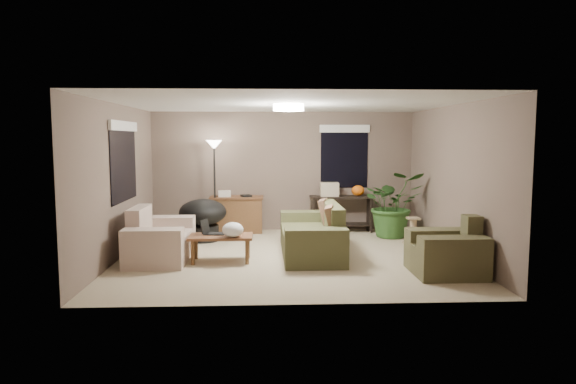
{
  "coord_description": "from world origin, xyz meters",
  "views": [
    {
      "loc": [
        -0.39,
        -8.35,
        1.95
      ],
      "look_at": [
        0.0,
        0.2,
        1.05
      ],
      "focal_mm": 32.0,
      "sensor_mm": 36.0,
      "label": 1
    }
  ],
  "objects_px": {
    "coffee_table": "(221,239)",
    "console_table": "(341,211)",
    "cat_scratching_post": "(413,233)",
    "armchair": "(447,254)",
    "floor_lamp": "(214,156)",
    "main_sofa": "(313,237)",
    "loveseat": "(159,241)",
    "papasan_chair": "(203,217)",
    "houseplant": "(393,211)",
    "desk": "(237,214)"
  },
  "relations": [
    {
      "from": "loveseat",
      "to": "armchair",
      "type": "xyz_separation_m",
      "value": [
        4.33,
        -1.12,
        0.0
      ]
    },
    {
      "from": "coffee_table",
      "to": "floor_lamp",
      "type": "bearing_deg",
      "value": 97.61
    },
    {
      "from": "desk",
      "to": "floor_lamp",
      "type": "relative_size",
      "value": 0.58
    },
    {
      "from": "armchair",
      "to": "papasan_chair",
      "type": "xyz_separation_m",
      "value": [
        -3.8,
        2.59,
        0.17
      ]
    },
    {
      "from": "coffee_table",
      "to": "cat_scratching_post",
      "type": "xyz_separation_m",
      "value": [
        3.43,
        1.17,
        -0.14
      ]
    },
    {
      "from": "main_sofa",
      "to": "floor_lamp",
      "type": "relative_size",
      "value": 1.15
    },
    {
      "from": "desk",
      "to": "papasan_chair",
      "type": "relative_size",
      "value": 0.93
    },
    {
      "from": "main_sofa",
      "to": "coffee_table",
      "type": "height_order",
      "value": "main_sofa"
    },
    {
      "from": "coffee_table",
      "to": "loveseat",
      "type": "bearing_deg",
      "value": 167.55
    },
    {
      "from": "papasan_chair",
      "to": "loveseat",
      "type": "bearing_deg",
      "value": -110.07
    },
    {
      "from": "loveseat",
      "to": "floor_lamp",
      "type": "xyz_separation_m",
      "value": [
        0.7,
        2.11,
        1.3
      ]
    },
    {
      "from": "loveseat",
      "to": "cat_scratching_post",
      "type": "bearing_deg",
      "value": 11.98
    },
    {
      "from": "desk",
      "to": "console_table",
      "type": "xyz_separation_m",
      "value": [
        2.18,
        -0.0,
        0.06
      ]
    },
    {
      "from": "loveseat",
      "to": "papasan_chair",
      "type": "xyz_separation_m",
      "value": [
        0.53,
        1.46,
        0.17
      ]
    },
    {
      "from": "loveseat",
      "to": "desk",
      "type": "height_order",
      "value": "loveseat"
    },
    {
      "from": "desk",
      "to": "floor_lamp",
      "type": "distance_m",
      "value": 1.31
    },
    {
      "from": "armchair",
      "to": "coffee_table",
      "type": "height_order",
      "value": "armchair"
    },
    {
      "from": "coffee_table",
      "to": "floor_lamp",
      "type": "relative_size",
      "value": 0.52
    },
    {
      "from": "loveseat",
      "to": "console_table",
      "type": "xyz_separation_m",
      "value": [
        3.31,
        2.31,
        0.14
      ]
    },
    {
      "from": "floor_lamp",
      "to": "houseplant",
      "type": "bearing_deg",
      "value": -7.15
    },
    {
      "from": "armchair",
      "to": "cat_scratching_post",
      "type": "distance_m",
      "value": 2.07
    },
    {
      "from": "houseplant",
      "to": "papasan_chair",
      "type": "bearing_deg",
      "value": -176.85
    },
    {
      "from": "loveseat",
      "to": "console_table",
      "type": "relative_size",
      "value": 1.23
    },
    {
      "from": "cat_scratching_post",
      "to": "papasan_chair",
      "type": "bearing_deg",
      "value": 172.4
    },
    {
      "from": "console_table",
      "to": "floor_lamp",
      "type": "bearing_deg",
      "value": -175.65
    },
    {
      "from": "main_sofa",
      "to": "cat_scratching_post",
      "type": "xyz_separation_m",
      "value": [
        1.91,
        0.71,
        -0.08
      ]
    },
    {
      "from": "armchair",
      "to": "floor_lamp",
      "type": "relative_size",
      "value": 0.52
    },
    {
      "from": "papasan_chair",
      "to": "coffee_table",
      "type": "bearing_deg",
      "value": -74.06
    },
    {
      "from": "papasan_chair",
      "to": "houseplant",
      "type": "height_order",
      "value": "houseplant"
    },
    {
      "from": "console_table",
      "to": "floor_lamp",
      "type": "xyz_separation_m",
      "value": [
        -2.61,
        -0.2,
        1.16
      ]
    },
    {
      "from": "armchair",
      "to": "houseplant",
      "type": "bearing_deg",
      "value": 91.71
    },
    {
      "from": "papasan_chair",
      "to": "houseplant",
      "type": "distance_m",
      "value": 3.72
    },
    {
      "from": "coffee_table",
      "to": "console_table",
      "type": "relative_size",
      "value": 0.77
    },
    {
      "from": "cat_scratching_post",
      "to": "armchair",
      "type": "bearing_deg",
      "value": -93.03
    },
    {
      "from": "desk",
      "to": "cat_scratching_post",
      "type": "xyz_separation_m",
      "value": [
        3.31,
        -1.37,
        -0.16
      ]
    },
    {
      "from": "main_sofa",
      "to": "papasan_chair",
      "type": "bearing_deg",
      "value": 148.25
    },
    {
      "from": "desk",
      "to": "cat_scratching_post",
      "type": "relative_size",
      "value": 2.2
    },
    {
      "from": "armchair",
      "to": "cat_scratching_post",
      "type": "relative_size",
      "value": 2.0
    },
    {
      "from": "main_sofa",
      "to": "desk",
      "type": "relative_size",
      "value": 2.0
    },
    {
      "from": "armchair",
      "to": "papasan_chair",
      "type": "distance_m",
      "value": 4.6
    },
    {
      "from": "coffee_table",
      "to": "console_table",
      "type": "xyz_separation_m",
      "value": [
        2.29,
        2.54,
        0.08
      ]
    },
    {
      "from": "main_sofa",
      "to": "floor_lamp",
      "type": "bearing_deg",
      "value": 134.1
    },
    {
      "from": "main_sofa",
      "to": "armchair",
      "type": "distance_m",
      "value": 2.25
    },
    {
      "from": "coffee_table",
      "to": "console_table",
      "type": "bearing_deg",
      "value": 47.87
    },
    {
      "from": "loveseat",
      "to": "main_sofa",
      "type": "bearing_deg",
      "value": 5.16
    },
    {
      "from": "coffee_table",
      "to": "console_table",
      "type": "distance_m",
      "value": 3.42
    },
    {
      "from": "armchair",
      "to": "floor_lamp",
      "type": "bearing_deg",
      "value": 138.26
    },
    {
      "from": "loveseat",
      "to": "desk",
      "type": "xyz_separation_m",
      "value": [
        1.13,
        2.31,
        0.08
      ]
    },
    {
      "from": "main_sofa",
      "to": "floor_lamp",
      "type": "xyz_separation_m",
      "value": [
        -1.83,
        1.88,
        1.3
      ]
    },
    {
      "from": "armchair",
      "to": "desk",
      "type": "relative_size",
      "value": 0.91
    }
  ]
}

